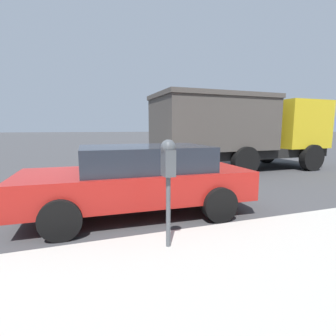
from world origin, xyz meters
TOP-DOWN VIEW (x-y plane):
  - ground_plane at (0.00, 0.00)m, footprint 220.00×220.00m
  - parking_meter at (-2.69, 0.09)m, footprint 0.21×0.19m
  - car_red at (-0.87, 0.06)m, footprint 2.11×4.37m
  - dump_truck at (3.27, -5.01)m, footprint 2.98×7.11m

SIDE VIEW (x-z plane):
  - ground_plane at x=0.00m, z-range 0.00..0.00m
  - car_red at x=-0.87m, z-range 0.05..1.39m
  - parking_meter at x=-2.69m, z-range 0.49..1.91m
  - dump_truck at x=3.27m, z-range 0.20..3.12m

